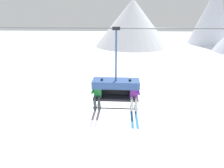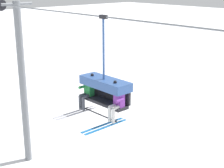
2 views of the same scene
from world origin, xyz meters
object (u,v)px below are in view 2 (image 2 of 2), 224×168
at_px(skier_green, 87,91).
at_px(skier_purple, 116,102).
at_px(chairlift_chair, 105,87).
at_px(lift_tower_near, 22,81).

height_order(skier_green, skier_purple, same).
xyz_separation_m(chairlift_chair, skier_purple, (0.76, -0.21, -0.30)).
bearing_deg(lift_tower_near, skier_purple, -6.63).
xyz_separation_m(skier_green, skier_purple, (1.51, 0.00, 0.00)).
bearing_deg(chairlift_chair, skier_green, -164.25).
distance_m(lift_tower_near, chairlift_chair, 7.39).
distance_m(chairlift_chair, skier_purple, 0.84).
xyz_separation_m(lift_tower_near, skier_purple, (7.95, -0.92, 1.23)).
relative_size(lift_tower_near, skier_purple, 5.05).
height_order(lift_tower_near, chairlift_chair, lift_tower_near).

